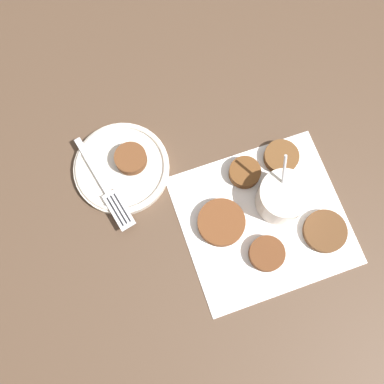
{
  "coord_description": "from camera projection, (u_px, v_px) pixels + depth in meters",
  "views": [
    {
      "loc": [
        -0.21,
        -0.1,
        0.81
      ],
      "look_at": [
        -0.11,
        0.1,
        0.02
      ],
      "focal_mm": 42.0,
      "sensor_mm": 36.0,
      "label": 1
    }
  ],
  "objects": [
    {
      "name": "sauce_bowl",
      "position": [
        282.0,
        198.0,
        0.8
      ],
      "size": [
        0.1,
        0.09,
        0.13
      ],
      "color": "silver",
      "rests_on": "napkin"
    },
    {
      "name": "ground_plane",
      "position": [
        270.0,
        217.0,
        0.82
      ],
      "size": [
        4.0,
        4.0,
        0.0
      ],
      "primitive_type": "plane",
      "color": "#4C3828"
    },
    {
      "name": "napkin",
      "position": [
        264.0,
        221.0,
        0.82
      ],
      "size": [
        0.32,
        0.3,
        0.0
      ],
      "color": "white",
      "rests_on": "ground_plane"
    },
    {
      "name": "serving_plate",
      "position": [
        122.0,
        168.0,
        0.84
      ],
      "size": [
        0.18,
        0.18,
        0.02
      ],
      "color": "silver",
      "rests_on": "ground_plane"
    },
    {
      "name": "fritter_0",
      "position": [
        221.0,
        223.0,
        0.81
      ],
      "size": [
        0.09,
        0.09,
        0.02
      ],
      "color": "brown",
      "rests_on": "napkin"
    },
    {
      "name": "fritter_4",
      "position": [
        245.0,
        172.0,
        0.83
      ],
      "size": [
        0.06,
        0.06,
        0.02
      ],
      "color": "brown",
      "rests_on": "napkin"
    },
    {
      "name": "fritter_1",
      "position": [
        267.0,
        254.0,
        0.79
      ],
      "size": [
        0.06,
        0.06,
        0.02
      ],
      "color": "brown",
      "rests_on": "napkin"
    },
    {
      "name": "fork",
      "position": [
        108.0,
        192.0,
        0.81
      ],
      "size": [
        0.04,
        0.2,
        0.0
      ],
      "color": "silver",
      "rests_on": "serving_plate"
    },
    {
      "name": "fritter_3",
      "position": [
        281.0,
        157.0,
        0.84
      ],
      "size": [
        0.07,
        0.07,
        0.02
      ],
      "color": "brown",
      "rests_on": "napkin"
    },
    {
      "name": "fritter_2",
      "position": [
        325.0,
        231.0,
        0.81
      ],
      "size": [
        0.08,
        0.08,
        0.01
      ],
      "color": "brown",
      "rests_on": "napkin"
    },
    {
      "name": "fritter_on_plate",
      "position": [
        131.0,
        159.0,
        0.82
      ],
      "size": [
        0.06,
        0.06,
        0.02
      ],
      "color": "brown",
      "rests_on": "serving_plate"
    }
  ]
}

